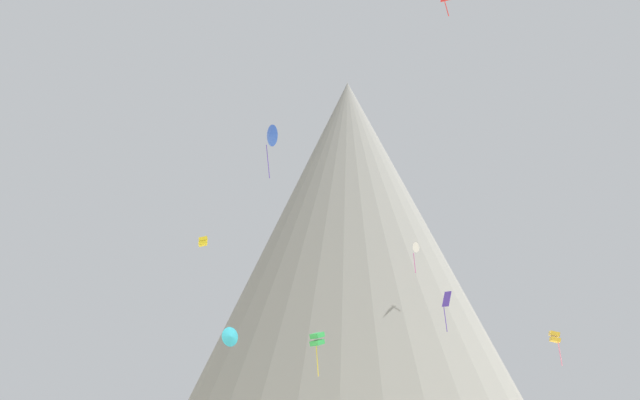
# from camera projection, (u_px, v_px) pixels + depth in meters

# --- Properties ---
(rock_massif) EXTENTS (79.56, 79.56, 64.26)m
(rock_massif) POSITION_uv_depth(u_px,v_px,m) (354.00, 257.00, 103.21)
(rock_massif) COLOR gray
(rock_massif) RESTS_ON ground_plane
(kite_yellow_mid) EXTENTS (1.34, 1.29, 1.22)m
(kite_yellow_mid) POSITION_uv_depth(u_px,v_px,m) (203.00, 242.00, 75.02)
(kite_yellow_mid) COLOR yellow
(kite_green_low) EXTENTS (1.50, 1.52, 4.15)m
(kite_green_low) POSITION_uv_depth(u_px,v_px,m) (317.00, 339.00, 58.18)
(kite_green_low) COLOR green
(kite_indigo_mid) EXTENTS (0.99, 0.95, 4.12)m
(kite_indigo_mid) POSITION_uv_depth(u_px,v_px,m) (447.00, 302.00, 61.66)
(kite_indigo_mid) COLOR #5138B2
(kite_white_high) EXTENTS (1.34, 1.37, 4.39)m
(kite_white_high) POSITION_uv_depth(u_px,v_px,m) (415.00, 248.00, 84.08)
(kite_white_high) COLOR white
(kite_cyan_low) EXTENTS (1.93, 2.00, 2.47)m
(kite_cyan_low) POSITION_uv_depth(u_px,v_px,m) (230.00, 337.00, 77.23)
(kite_cyan_low) COLOR #33BCDB
(kite_gold_low) EXTENTS (0.84, 0.78, 2.76)m
(kite_gold_low) POSITION_uv_depth(u_px,v_px,m) (555.00, 337.00, 49.49)
(kite_gold_low) COLOR gold
(kite_blue_high) EXTENTS (2.07, 2.41, 6.14)m
(kite_blue_high) POSITION_uv_depth(u_px,v_px,m) (271.00, 136.00, 66.20)
(kite_blue_high) COLOR blue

